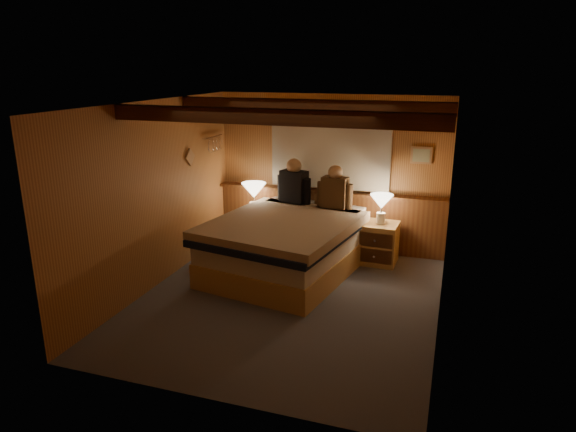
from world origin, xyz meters
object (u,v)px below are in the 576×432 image
at_px(nightstand_left, 251,230).
at_px(lamp_right, 381,203).
at_px(person_left, 294,184).
at_px(duffel_bag, 223,254).
at_px(person_right, 335,190).
at_px(bed, 286,245).
at_px(lamp_left, 254,192).
at_px(nightstand_right, 378,243).

distance_m(nightstand_left, lamp_right, 2.17).
height_order(person_left, duffel_bag, person_left).
bearing_deg(person_right, nightstand_left, -176.88).
distance_m(bed, person_right, 1.13).
distance_m(lamp_left, person_right, 1.35).
relative_size(person_left, person_right, 1.06).
relative_size(lamp_left, person_right, 0.76).
bearing_deg(bed, lamp_left, 142.77).
bearing_deg(person_right, bed, -115.24).
relative_size(bed, lamp_right, 5.88).
relative_size(nightstand_left, person_right, 0.83).
relative_size(person_right, duffel_bag, 1.42).
bearing_deg(duffel_bag, nightstand_right, 13.68).
bearing_deg(lamp_left, nightstand_right, -4.22).
bearing_deg(nightstand_right, nightstand_left, 179.42).
distance_m(lamp_right, person_right, 0.71).
xyz_separation_m(bed, lamp_left, (-0.85, 0.92, 0.47)).
xyz_separation_m(nightstand_right, lamp_right, (0.02, -0.01, 0.61)).
xyz_separation_m(person_left, duffel_bag, (-0.82, -0.88, -0.92)).
relative_size(lamp_right, duffel_bag, 0.92).
relative_size(nightstand_right, lamp_right, 1.39).
bearing_deg(lamp_left, bed, -47.23).
bearing_deg(lamp_right, lamp_left, 175.47).
xyz_separation_m(nightstand_left, duffel_bag, (-0.11, -0.85, -0.12)).
height_order(lamp_right, duffel_bag, lamp_right).
height_order(lamp_left, lamp_right, lamp_right).
relative_size(bed, duffel_bag, 5.44).
bearing_deg(duffel_bag, bed, -6.45).
relative_size(nightstand_left, lamp_right, 1.28).
xyz_separation_m(nightstand_left, person_right, (1.37, -0.07, 0.78)).
bearing_deg(nightstand_right, lamp_left, 178.03).
xyz_separation_m(nightstand_right, person_right, (-0.67, 0.03, 0.74)).
height_order(bed, person_left, person_left).
bearing_deg(person_left, nightstand_left, -162.39).
bearing_deg(nightstand_left, nightstand_right, 9.17).
xyz_separation_m(nightstand_left, lamp_left, (0.04, 0.05, 0.62)).
xyz_separation_m(bed, person_left, (-0.18, 0.90, 0.65)).
distance_m(lamp_right, duffel_bag, 2.43).
xyz_separation_m(lamp_left, person_left, (0.67, -0.02, 0.18)).
bearing_deg(lamp_left, person_left, -1.54).
relative_size(lamp_left, duffel_bag, 1.07).
relative_size(lamp_left, person_left, 0.71).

